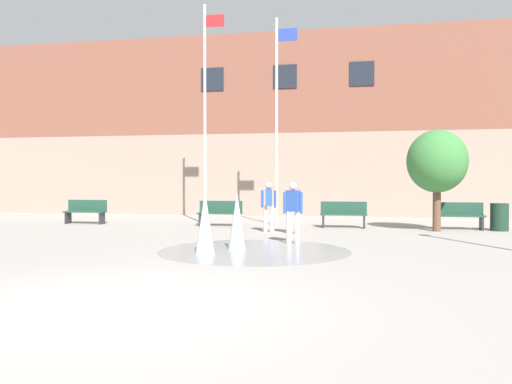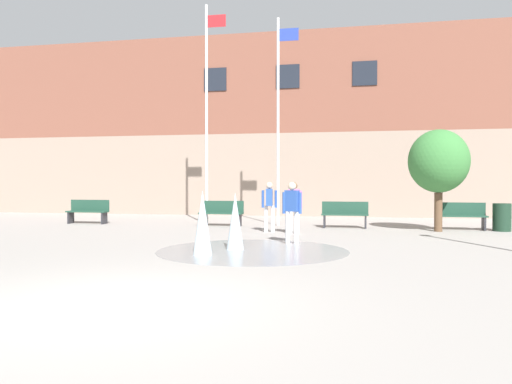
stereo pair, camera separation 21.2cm
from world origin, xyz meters
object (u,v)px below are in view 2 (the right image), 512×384
Objects in this scene: flagpole_right at (279,115)px; adult_watching at (269,203)px; park_bench_near_trashcan at (461,216)px; flagpole_left at (207,108)px; park_bench_left_of_flagpoles at (88,211)px; park_bench_center at (221,213)px; trash_can at (502,217)px; adult_in_red at (292,208)px; street_tree_near_building at (439,162)px; teen_by_trashcan at (294,204)px; park_bench_under_right_flagpole at (345,214)px.

adult_watching is at bearing -88.47° from flagpole_right.
park_bench_near_trashcan is 0.19× the size of flagpole_left.
park_bench_left_of_flagpoles is at bearing -175.42° from flagpole_right.
park_bench_center is 8.22m from park_bench_near_trashcan.
trash_can is (1.22, -0.18, -0.03)m from park_bench_near_trashcan.
flagpole_right is at bearing 124.35° from adult_in_red.
adult_in_red is at bearing -54.12° from flagpole_left.
street_tree_near_building is (7.39, -0.63, 1.77)m from park_bench_center.
adult_in_red is 0.48× the size of street_tree_near_building.
teen_by_trashcan is (-0.25, 2.48, 0.00)m from adult_in_red.
park_bench_left_of_flagpoles and park_bench_center have the same top height.
flagpole_left is at bearing 140.38° from teen_by_trashcan.
flagpole_left is (-8.92, 0.51, 3.89)m from park_bench_near_trashcan.
trash_can is at bearing 58.87° from adult_in_red.
adult_in_red is at bearing -135.69° from street_tree_near_building.
street_tree_near_building reaches higher than park_bench_near_trashcan.
flagpole_right is at bearing 167.10° from street_tree_near_building.
flagpole_left reaches higher than park_bench_under_right_flagpole.
trash_can is at bearing -5.30° from flagpole_right.
park_bench_under_right_flagpole is 1.78× the size of trash_can.
teen_by_trashcan is (2.92, -2.28, 0.45)m from park_bench_center.
street_tree_near_building reaches higher than teen_by_trashcan.
trash_can is at bearing 17.32° from teen_by_trashcan.
adult_watching is at bearing -41.64° from park_bench_center.
flagpole_right is at bearing 16.50° from park_bench_center.
teen_by_trashcan is (0.84, -0.42, 0.00)m from adult_watching.
flagpole_left is 9.15× the size of trash_can.
flagpole_left is at bearing 139.70° from park_bench_center.
adult_in_red is 1.00× the size of teen_by_trashcan.
street_tree_near_building reaches higher than park_bench_center.
street_tree_near_building is (2.97, -0.73, 1.77)m from park_bench_under_right_flagpole.
park_bench_near_trashcan is 0.21× the size of flagpole_right.
park_bench_center is 1.78× the size of trash_can.
park_bench_under_right_flagpole is 0.21× the size of flagpole_right.
park_bench_under_right_flagpole is at bearing 56.54° from teen_by_trashcan.
teen_by_trashcan is (-5.30, -2.36, 0.45)m from park_bench_near_trashcan.
flagpole_left is 10.89m from trash_can.
flagpole_right is 2.31× the size of street_tree_near_building.
adult_in_red is (3.17, -4.75, 0.45)m from park_bench_center.
adult_in_red reaches higher than trash_can.
adult_watching is 0.48× the size of street_tree_near_building.
street_tree_near_building is at bearing 18.97° from teen_by_trashcan.
adult_in_red reaches higher than park_bench_near_trashcan.
park_bench_left_of_flagpoles is at bearing 68.75° from adult_watching.
flagpole_right is 8.27m from trash_can.
teen_by_trashcan is (-1.50, -2.37, 0.45)m from park_bench_under_right_flagpole.
adult_in_red is 0.21× the size of flagpole_right.
street_tree_near_building is at bearing 66.54° from adult_in_red.
adult_in_red reaches higher than park_bench_center.
trash_can is at bearing -83.61° from adult_watching.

